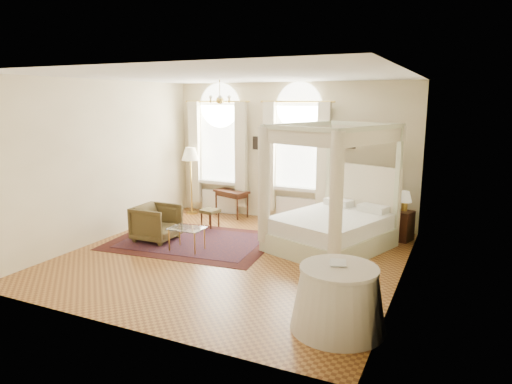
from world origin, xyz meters
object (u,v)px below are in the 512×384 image
Objects in this scene: armchair at (156,223)px; coffee_table at (187,230)px; canopy_bed at (330,221)px; writing_desk at (232,194)px; side_table at (338,298)px; nightstand at (401,225)px; floor_lamp at (190,157)px; stool at (210,212)px.

armchair is 0.97m from coffee_table.
writing_desk is at bearing 153.76° from canopy_bed.
canopy_bed reaches higher than side_table.
writing_desk is (-4.15, 0.28, 0.25)m from nightstand.
nightstand is at bearing -66.02° from armchair.
canopy_bed is 1.59× the size of floor_lamp.
coffee_table is at bearing -80.41° from writing_desk.
coffee_table is (0.43, -1.61, 0.05)m from stool.
nightstand is at bearing -1.01° from floor_lamp.
coffee_table is (-2.50, -1.27, -0.15)m from canopy_bed.
writing_desk is 1.45× the size of coffee_table.
coffee_table is (0.46, -2.73, -0.16)m from writing_desk.
writing_desk is at bearing 176.09° from nightstand.
coffee_table reaches higher than stool.
coffee_table is at bearing -58.99° from floor_lamp.
canopy_bed is 6.33× the size of stool.
floor_lamp is 6.72m from side_table.
nightstand is 4.17m from writing_desk.
writing_desk is 1.14m from stool.
side_table is at bearing -116.54° from armchair.
nightstand reaches higher than coffee_table.
armchair is at bearing -163.70° from canopy_bed.
side_table reaches higher than coffee_table.
canopy_bed reaches higher than nightstand.
floor_lamp is 1.40× the size of side_table.
floor_lamp reaches higher than stool.
stool is 1.43m from armchair.
side_table is at bearing -92.75° from nightstand.
floor_lamp reaches higher than nightstand.
canopy_bed is 4.32m from floor_lamp.
nightstand is 0.37× the size of floor_lamp.
armchair is 1.23× the size of coffee_table.
armchair is at bearing -110.33° from stool.
stool is at bearing 138.86° from side_table.
nightstand is at bearing 33.61° from coffee_table.
armchair reaches higher than nightstand.
canopy_bed reaches higher than writing_desk.
writing_desk is 1.18× the size of armchair.
nightstand reaches higher than stool.
nightstand is 0.93× the size of coffee_table.
nightstand is at bearing 87.25° from side_table.
writing_desk is at bearing 99.59° from coffee_table.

